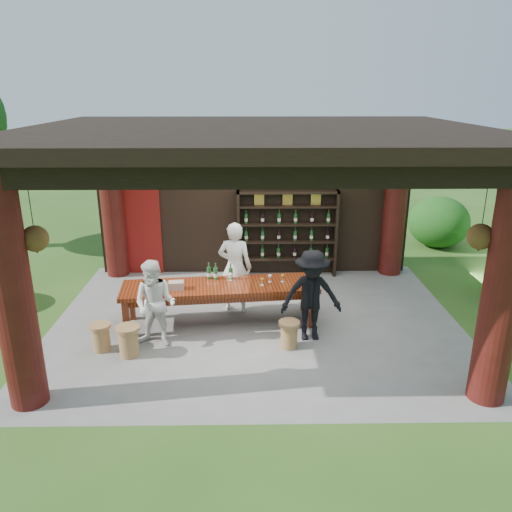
{
  "coord_description": "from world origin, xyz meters",
  "views": [
    {
      "loc": [
        -0.14,
        -8.31,
        4.1
      ],
      "look_at": [
        0.0,
        0.4,
        1.15
      ],
      "focal_mm": 35.0,
      "sensor_mm": 36.0,
      "label": 1
    }
  ],
  "objects_px": {
    "stool_far_left": "(101,336)",
    "guest_woman": "(155,304)",
    "guest_man": "(311,296)",
    "stool_near_right": "(289,334)",
    "napkin_basket": "(176,285)",
    "host": "(235,267)",
    "wine_shelf": "(287,233)",
    "stool_near_left": "(129,340)",
    "tasting_table": "(220,291)"
  },
  "relations": [
    {
      "from": "wine_shelf",
      "to": "napkin_basket",
      "type": "bearing_deg",
      "value": -128.82
    },
    {
      "from": "guest_man",
      "to": "tasting_table",
      "type": "bearing_deg",
      "value": 155.45
    },
    {
      "from": "guest_woman",
      "to": "host",
      "type": "bearing_deg",
      "value": 59.36
    },
    {
      "from": "stool_near_right",
      "to": "stool_near_left",
      "type": "bearing_deg",
      "value": -174.83
    },
    {
      "from": "stool_near_right",
      "to": "napkin_basket",
      "type": "height_order",
      "value": "napkin_basket"
    },
    {
      "from": "host",
      "to": "stool_near_right",
      "type": "bearing_deg",
      "value": 132.61
    },
    {
      "from": "stool_near_left",
      "to": "host",
      "type": "relative_size",
      "value": 0.29
    },
    {
      "from": "stool_near_right",
      "to": "napkin_basket",
      "type": "xyz_separation_m",
      "value": [
        -1.93,
        0.74,
        0.57
      ]
    },
    {
      "from": "tasting_table",
      "to": "guest_woman",
      "type": "bearing_deg",
      "value": -142.07
    },
    {
      "from": "wine_shelf",
      "to": "guest_man",
      "type": "bearing_deg",
      "value": -86.66
    },
    {
      "from": "stool_near_right",
      "to": "stool_far_left",
      "type": "bearing_deg",
      "value": -179.07
    },
    {
      "from": "stool_near_left",
      "to": "stool_near_right",
      "type": "relative_size",
      "value": 1.1
    },
    {
      "from": "stool_near_left",
      "to": "host",
      "type": "height_order",
      "value": "host"
    },
    {
      "from": "stool_near_left",
      "to": "guest_woman",
      "type": "relative_size",
      "value": 0.35
    },
    {
      "from": "host",
      "to": "napkin_basket",
      "type": "relative_size",
      "value": 6.75
    },
    {
      "from": "stool_near_left",
      "to": "guest_man",
      "type": "height_order",
      "value": "guest_man"
    },
    {
      "from": "stool_near_left",
      "to": "napkin_basket",
      "type": "xyz_separation_m",
      "value": [
        0.66,
        0.97,
        0.55
      ]
    },
    {
      "from": "tasting_table",
      "to": "host",
      "type": "relative_size",
      "value": 2.03
    },
    {
      "from": "napkin_basket",
      "to": "guest_woman",
      "type": "bearing_deg",
      "value": -113.8
    },
    {
      "from": "stool_near_left",
      "to": "stool_near_right",
      "type": "height_order",
      "value": "stool_near_left"
    },
    {
      "from": "stool_near_right",
      "to": "host",
      "type": "height_order",
      "value": "host"
    },
    {
      "from": "stool_near_left",
      "to": "guest_man",
      "type": "distance_m",
      "value": 3.07
    },
    {
      "from": "host",
      "to": "napkin_basket",
      "type": "height_order",
      "value": "host"
    },
    {
      "from": "tasting_table",
      "to": "stool_near_right",
      "type": "relative_size",
      "value": 7.67
    },
    {
      "from": "tasting_table",
      "to": "guest_woman",
      "type": "xyz_separation_m",
      "value": [
        -1.02,
        -0.8,
        0.1
      ]
    },
    {
      "from": "stool_far_left",
      "to": "guest_man",
      "type": "relative_size",
      "value": 0.29
    },
    {
      "from": "wine_shelf",
      "to": "guest_man",
      "type": "distance_m",
      "value": 3.1
    },
    {
      "from": "tasting_table",
      "to": "napkin_basket",
      "type": "bearing_deg",
      "value": -165.85
    },
    {
      "from": "tasting_table",
      "to": "stool_near_left",
      "type": "xyz_separation_m",
      "value": [
        -1.41,
        -1.16,
        -0.36
      ]
    },
    {
      "from": "stool_far_left",
      "to": "napkin_basket",
      "type": "distance_m",
      "value": 1.51
    },
    {
      "from": "stool_far_left",
      "to": "guest_woman",
      "type": "bearing_deg",
      "value": 11.49
    },
    {
      "from": "tasting_table",
      "to": "host",
      "type": "height_order",
      "value": "host"
    },
    {
      "from": "stool_near_right",
      "to": "guest_woman",
      "type": "height_order",
      "value": "guest_woman"
    },
    {
      "from": "stool_far_left",
      "to": "guest_man",
      "type": "distance_m",
      "value": 3.53
    },
    {
      "from": "stool_far_left",
      "to": "stool_near_left",
      "type": "bearing_deg",
      "value": -20.53
    },
    {
      "from": "tasting_table",
      "to": "napkin_basket",
      "type": "distance_m",
      "value": 0.8
    },
    {
      "from": "stool_near_right",
      "to": "napkin_basket",
      "type": "bearing_deg",
      "value": 159.15
    },
    {
      "from": "stool_far_left",
      "to": "napkin_basket",
      "type": "xyz_separation_m",
      "value": [
        1.15,
        0.78,
        0.57
      ]
    },
    {
      "from": "tasting_table",
      "to": "stool_near_left",
      "type": "relative_size",
      "value": 6.97
    },
    {
      "from": "wine_shelf",
      "to": "guest_woman",
      "type": "bearing_deg",
      "value": -126.39
    },
    {
      "from": "guest_woman",
      "to": "guest_man",
      "type": "bearing_deg",
      "value": 16.68
    },
    {
      "from": "tasting_table",
      "to": "guest_man",
      "type": "relative_size",
      "value": 2.25
    },
    {
      "from": "guest_woman",
      "to": "stool_near_left",
      "type": "bearing_deg",
      "value": -124.23
    },
    {
      "from": "stool_near_right",
      "to": "stool_far_left",
      "type": "distance_m",
      "value": 3.08
    },
    {
      "from": "guest_woman",
      "to": "stool_far_left",
      "type": "bearing_deg",
      "value": -155.72
    },
    {
      "from": "guest_woman",
      "to": "stool_near_right",
      "type": "bearing_deg",
      "value": 9.4
    },
    {
      "from": "stool_near_right",
      "to": "guest_man",
      "type": "distance_m",
      "value": 0.74
    },
    {
      "from": "guest_man",
      "to": "napkin_basket",
      "type": "bearing_deg",
      "value": 166.57
    },
    {
      "from": "stool_near_right",
      "to": "host",
      "type": "relative_size",
      "value": 0.26
    },
    {
      "from": "host",
      "to": "napkin_basket",
      "type": "distance_m",
      "value": 1.26
    }
  ]
}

